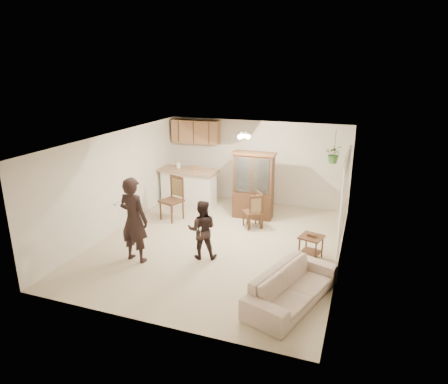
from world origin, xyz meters
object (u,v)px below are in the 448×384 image
(chair_bar, at_px, (172,208))
(child, at_px, (202,229))
(china_hutch, at_px, (253,186))
(side_table, at_px, (311,247))
(adult, at_px, (134,221))
(sofa, at_px, (292,284))
(chair_hutch_left, at_px, (252,218))
(chair_hutch_right, at_px, (255,217))

(chair_bar, bearing_deg, child, -28.66)
(child, relative_size, china_hutch, 0.74)
(side_table, bearing_deg, adult, -158.77)
(chair_bar, bearing_deg, sofa, -18.05)
(chair_bar, bearing_deg, chair_hutch_left, 23.68)
(child, distance_m, chair_hutch_left, 2.13)
(adult, bearing_deg, chair_hutch_left, -117.80)
(china_hutch, bearing_deg, adult, -117.53)
(china_hutch, height_order, chair_hutch_right, china_hutch)
(side_table, height_order, chair_bar, chair_bar)
(side_table, bearing_deg, chair_bar, 165.05)
(sofa, height_order, china_hutch, china_hutch)
(sofa, xyz_separation_m, child, (-2.18, 1.07, 0.31))
(adult, xyz_separation_m, side_table, (3.55, 1.38, -0.63))
(chair_hutch_right, bearing_deg, child, 45.14)
(sofa, height_order, chair_hutch_left, chair_hutch_left)
(china_hutch, distance_m, chair_hutch_left, 0.97)
(chair_hutch_left, xyz_separation_m, chair_hutch_right, (0.05, 0.07, -0.01))
(child, bearing_deg, china_hutch, -115.05)
(child, xyz_separation_m, side_table, (2.24, 0.78, -0.41))
(sofa, distance_m, side_table, 1.85)
(sofa, distance_m, adult, 3.55)
(adult, bearing_deg, china_hutch, -109.10)
(china_hutch, xyz_separation_m, chair_bar, (-2.04, -0.90, -0.57))
(adult, xyz_separation_m, chair_bar, (-0.37, 2.42, -0.57))
(adult, distance_m, chair_hutch_left, 3.27)
(adult, height_order, chair_hutch_right, adult)
(adult, bearing_deg, side_table, -151.08)
(chair_hutch_right, bearing_deg, sofa, 88.05)
(side_table, distance_m, chair_hutch_left, 2.09)
(china_hutch, relative_size, side_table, 3.19)
(china_hutch, relative_size, chair_hutch_left, 1.93)
(china_hutch, height_order, side_table, china_hutch)
(child, relative_size, chair_hutch_right, 1.48)
(china_hutch, bearing_deg, chair_hutch_right, -70.47)
(chair_bar, relative_size, chair_hutch_left, 1.25)
(child, distance_m, china_hutch, 2.76)
(child, xyz_separation_m, chair_bar, (-1.67, 1.82, -0.34))
(china_hutch, distance_m, side_table, 2.77)
(chair_hutch_left, bearing_deg, sofa, -10.52)
(sofa, xyz_separation_m, chair_hutch_right, (-1.57, 3.14, -0.11))
(china_hutch, xyz_separation_m, chair_hutch_right, (0.24, -0.64, -0.65))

